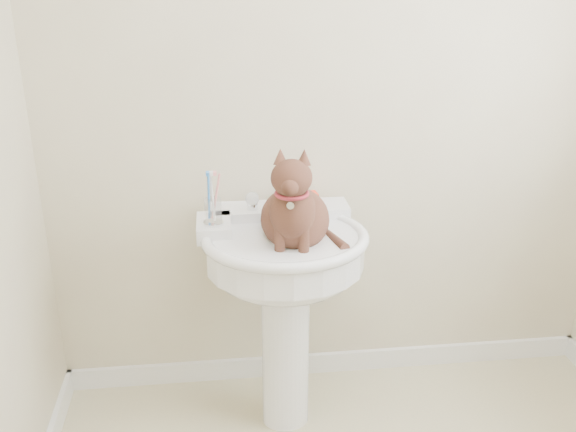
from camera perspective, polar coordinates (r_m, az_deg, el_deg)
name	(u,v)px	position (r m, az deg, el deg)	size (l,w,h in m)	color
wall_back	(338,82)	(2.38, 4.42, 11.81)	(2.20, 0.00, 2.50)	beige
baseboard_back	(330,362)	(2.85, 3.74, -12.83)	(2.20, 0.02, 0.09)	white
pedestal_sink	(284,271)	(2.27, -0.32, -4.93)	(0.59, 0.58, 0.82)	white
faucet	(280,200)	(2.32, -0.68, 1.47)	(0.28, 0.12, 0.14)	silver
soap_bar	(305,197)	(2.42, 1.56, 1.70)	(0.09, 0.06, 0.03)	red
toothbrush_cup	(213,211)	(2.21, -6.68, 0.49)	(0.07, 0.07, 0.19)	silver
cat	(295,213)	(2.14, 0.65, 0.27)	(0.26, 0.32, 0.47)	brown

